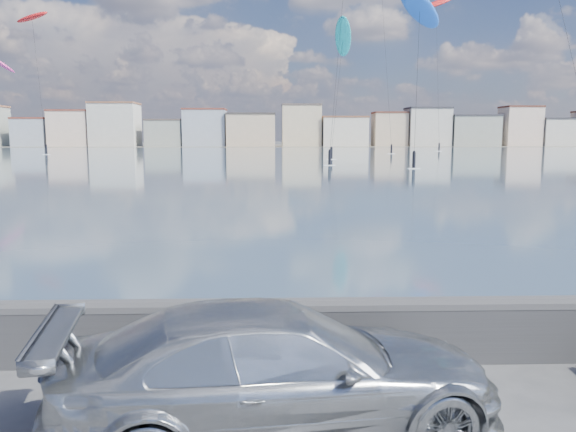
# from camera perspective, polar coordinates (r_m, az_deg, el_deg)

# --- Properties ---
(bay_water) EXTENTS (500.00, 177.00, 0.00)m
(bay_water) POSITION_cam_1_polar(r_m,az_deg,el_deg) (97.45, -2.14, 6.04)
(bay_water) COLOR #374C67
(bay_water) RESTS_ON ground
(far_shore_strip) EXTENTS (500.00, 60.00, 0.00)m
(far_shore_strip) POSITION_cam_1_polar(r_m,az_deg,el_deg) (205.91, -1.93, 7.16)
(far_shore_strip) COLOR #4C473D
(far_shore_strip) RESTS_ON ground
(seawall) EXTENTS (400.00, 0.36, 1.08)m
(seawall) POSITION_cam_1_polar(r_m,az_deg,el_deg) (9.12, -6.16, -11.32)
(seawall) COLOR #28282B
(seawall) RESTS_ON ground
(far_buildings) EXTENTS (240.79, 13.26, 14.60)m
(far_buildings) POSITION_cam_1_polar(r_m,az_deg,el_deg) (191.89, -1.56, 8.89)
(far_buildings) COLOR beige
(far_buildings) RESTS_ON ground
(car_silver) EXTENTS (5.74, 3.10, 1.58)m
(car_silver) POSITION_cam_1_polar(r_m,az_deg,el_deg) (7.07, -0.85, -15.40)
(car_silver) COLOR #A7ABAF
(car_silver) RESTS_ON ground
(kitesurfer_0) EXTENTS (5.40, 14.45, 22.88)m
(kitesurfer_0) POSITION_cam_1_polar(r_m,az_deg,el_deg) (97.47, 5.60, 17.52)
(kitesurfer_0) COLOR #19BFBF
(kitesurfer_0) RESTS_ON ground
(kitesurfer_3) EXTENTS (9.83, 16.70, 38.93)m
(kitesurfer_3) POSITION_cam_1_polar(r_m,az_deg,el_deg) (154.29, 14.82, 19.99)
(kitesurfer_3) COLOR red
(kitesurfer_3) RESTS_ON ground
(kitesurfer_9) EXTENTS (8.56, 14.62, 21.73)m
(kitesurfer_9) POSITION_cam_1_polar(r_m,az_deg,el_deg) (75.01, 13.25, 19.75)
(kitesurfer_9) COLOR blue
(kitesurfer_9) RESTS_ON ground
(kitesurfer_14) EXTENTS (10.13, 11.32, 27.94)m
(kitesurfer_14) POSITION_cam_1_polar(r_m,az_deg,el_deg) (127.00, -24.57, 17.79)
(kitesurfer_14) COLOR red
(kitesurfer_14) RESTS_ON ground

